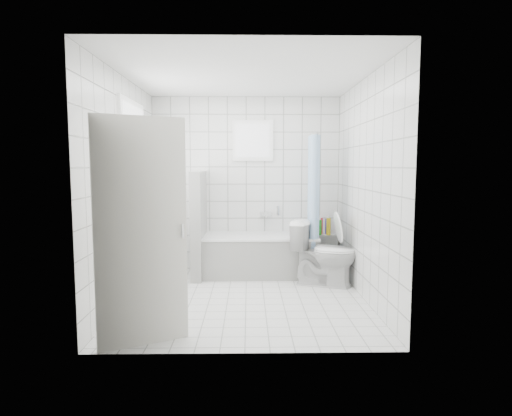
{
  "coord_description": "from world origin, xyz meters",
  "views": [
    {
      "loc": [
        0.03,
        -4.97,
        1.58
      ],
      "look_at": [
        0.13,
        0.35,
        1.05
      ],
      "focal_mm": 30.0,
      "sensor_mm": 36.0,
      "label": 1
    }
  ],
  "objects": [
    {
      "name": "window_left",
      "position": [
        -1.35,
        0.3,
        1.6
      ],
      "size": [
        0.01,
        0.9,
        1.4
      ],
      "primitive_type": "cube",
      "color": "white",
      "rests_on": "wall_left"
    },
    {
      "name": "door",
      "position": [
        -0.89,
        -1.3,
        1.0
      ],
      "size": [
        0.73,
        0.4,
        2.0
      ],
      "primitive_type": "cube",
      "rotation": [
        0.0,
        0.0,
        -1.1
      ],
      "color": "silver",
      "rests_on": "ground"
    },
    {
      "name": "tub_faucet",
      "position": [
        0.3,
        1.46,
        0.85
      ],
      "size": [
        0.18,
        0.06,
        0.06
      ],
      "primitive_type": "cube",
      "color": "silver",
      "rests_on": "wall_back"
    },
    {
      "name": "window_sill",
      "position": [
        -1.31,
        0.3,
        0.86
      ],
      "size": [
        0.18,
        1.02,
        0.08
      ],
      "primitive_type": "cube",
      "color": "white",
      "rests_on": "wall_left"
    },
    {
      "name": "ceiling",
      "position": [
        0.0,
        0.0,
        2.6
      ],
      "size": [
        3.0,
        3.0,
        0.0
      ],
      "primitive_type": "plane",
      "rotation": [
        3.14,
        0.0,
        0.0
      ],
      "color": "white",
      "rests_on": "ground"
    },
    {
      "name": "wall_right",
      "position": [
        1.4,
        0.0,
        1.3
      ],
      "size": [
        0.02,
        3.0,
        2.6
      ],
      "primitive_type": "cube",
      "color": "white",
      "rests_on": "ground"
    },
    {
      "name": "shower_curtain",
      "position": [
        0.95,
        0.97,
        1.1
      ],
      "size": [
        0.14,
        0.48,
        1.78
      ],
      "primitive_type": null,
      "color": "#4586CA",
      "rests_on": "curtain_rod"
    },
    {
      "name": "sill_bottles",
      "position": [
        -1.3,
        0.16,
        1.01
      ],
      "size": [
        0.16,
        0.73,
        0.3
      ],
      "color": "white",
      "rests_on": "window_sill"
    },
    {
      "name": "tiled_ledge",
      "position": [
        1.16,
        1.38,
        0.28
      ],
      "size": [
        0.4,
        0.24,
        0.55
      ],
      "primitive_type": "cube",
      "color": "white",
      "rests_on": "ground"
    },
    {
      "name": "wall_left",
      "position": [
        -1.4,
        0.0,
        1.3
      ],
      "size": [
        0.02,
        3.0,
        2.6
      ],
      "primitive_type": "cube",
      "color": "white",
      "rests_on": "ground"
    },
    {
      "name": "partition_wall",
      "position": [
        -0.68,
        1.07,
        0.75
      ],
      "size": [
        0.15,
        0.85,
        1.5
      ],
      "primitive_type": "cube",
      "color": "white",
      "rests_on": "ground"
    },
    {
      "name": "wall_back",
      "position": [
        0.0,
        1.5,
        1.3
      ],
      "size": [
        2.8,
        0.02,
        2.6
      ],
      "primitive_type": "cube",
      "color": "white",
      "rests_on": "ground"
    },
    {
      "name": "window_back",
      "position": [
        0.1,
        1.46,
        1.95
      ],
      "size": [
        0.5,
        0.01,
        0.5
      ],
      "primitive_type": "cube",
      "color": "white",
      "rests_on": "wall_back"
    },
    {
      "name": "wall_front",
      "position": [
        0.0,
        -1.5,
        1.3
      ],
      "size": [
        2.8,
        0.02,
        2.6
      ],
      "primitive_type": "cube",
      "color": "white",
      "rests_on": "ground"
    },
    {
      "name": "bathtub",
      "position": [
        0.2,
        1.12,
        0.29
      ],
      "size": [
        1.62,
        0.77,
        0.58
      ],
      "color": "white",
      "rests_on": "ground"
    },
    {
      "name": "ground",
      "position": [
        0.0,
        0.0,
        0.0
      ],
      "size": [
        3.0,
        3.0,
        0.0
      ],
      "primitive_type": "plane",
      "color": "white",
      "rests_on": "ground"
    },
    {
      "name": "toilet",
      "position": [
        1.03,
        0.57,
        0.43
      ],
      "size": [
        0.95,
        0.73,
        0.85
      ],
      "primitive_type": "imported",
      "rotation": [
        0.0,
        0.0,
        1.23
      ],
      "color": "white",
      "rests_on": "ground"
    },
    {
      "name": "ledge_bottles",
      "position": [
        1.16,
        1.35,
        0.67
      ],
      "size": [
        0.2,
        0.18,
        0.26
      ],
      "color": "yellow",
      "rests_on": "tiled_ledge"
    },
    {
      "name": "curtain_rod",
      "position": [
        0.95,
        1.1,
        2.0
      ],
      "size": [
        0.02,
        0.8,
        0.02
      ],
      "primitive_type": "cylinder",
      "rotation": [
        1.57,
        0.0,
        0.0
      ],
      "color": "silver",
      "rests_on": "wall_back"
    }
  ]
}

